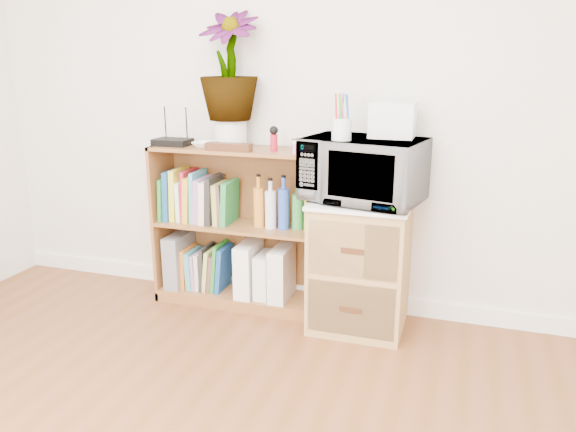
% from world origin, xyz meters
% --- Properties ---
extents(skirting_board, '(4.00, 0.02, 0.10)m').
position_xyz_m(skirting_board, '(0.00, 2.24, 0.05)').
color(skirting_board, white).
rests_on(skirting_board, ground).
extents(bookshelf, '(1.00, 0.30, 0.95)m').
position_xyz_m(bookshelf, '(-0.35, 2.10, 0.47)').
color(bookshelf, brown).
rests_on(bookshelf, ground).
extents(wicker_unit, '(0.50, 0.45, 0.70)m').
position_xyz_m(wicker_unit, '(0.40, 2.02, 0.35)').
color(wicker_unit, '#9E7542').
rests_on(wicker_unit, ground).
extents(microwave, '(0.66, 0.51, 0.33)m').
position_xyz_m(microwave, '(0.40, 2.02, 0.88)').
color(microwave, silver).
rests_on(microwave, wicker_unit).
extents(pen_cup, '(0.10, 0.10, 0.11)m').
position_xyz_m(pen_cup, '(0.30, 1.91, 1.10)').
color(pen_cup, silver).
rests_on(pen_cup, microwave).
extents(small_appliance, '(0.22, 0.19, 0.18)m').
position_xyz_m(small_appliance, '(0.53, 2.09, 1.14)').
color(small_appliance, white).
rests_on(small_appliance, microwave).
extents(router, '(0.21, 0.14, 0.04)m').
position_xyz_m(router, '(-0.74, 2.08, 0.97)').
color(router, black).
rests_on(router, bookshelf).
extents(white_bowl, '(0.13, 0.13, 0.03)m').
position_xyz_m(white_bowl, '(-0.53, 2.07, 0.97)').
color(white_bowl, white).
rests_on(white_bowl, bookshelf).
extents(plant_pot, '(0.18, 0.18, 0.16)m').
position_xyz_m(plant_pot, '(-0.39, 2.12, 1.03)').
color(plant_pot, silver).
rests_on(plant_pot, bookshelf).
extents(potted_plant, '(0.33, 0.33, 0.59)m').
position_xyz_m(potted_plant, '(-0.39, 2.12, 1.40)').
color(potted_plant, '#427830').
rests_on(potted_plant, plant_pot).
extents(trinket_box, '(0.26, 0.07, 0.04)m').
position_xyz_m(trinket_box, '(-0.35, 2.00, 0.97)').
color(trinket_box, '#38200F').
rests_on(trinket_box, bookshelf).
extents(kokeshi_doll, '(0.04, 0.04, 0.09)m').
position_xyz_m(kokeshi_doll, '(-0.11, 2.06, 1.00)').
color(kokeshi_doll, maroon).
rests_on(kokeshi_doll, bookshelf).
extents(wooden_bowl, '(0.11, 0.11, 0.07)m').
position_xyz_m(wooden_bowl, '(0.04, 2.11, 0.98)').
color(wooden_bowl, '#39230F').
rests_on(wooden_bowl, bookshelf).
extents(paint_jars, '(0.12, 0.04, 0.06)m').
position_xyz_m(paint_jars, '(0.06, 2.01, 0.98)').
color(paint_jars, pink).
rests_on(paint_jars, bookshelf).
extents(file_box, '(0.10, 0.26, 0.32)m').
position_xyz_m(file_box, '(-0.75, 2.10, 0.23)').
color(file_box, slate).
rests_on(file_box, bookshelf).
extents(magazine_holder_left, '(0.10, 0.26, 0.32)m').
position_xyz_m(magazine_holder_left, '(-0.28, 2.09, 0.23)').
color(magazine_holder_left, white).
rests_on(magazine_holder_left, bookshelf).
extents(magazine_holder_mid, '(0.08, 0.21, 0.27)m').
position_xyz_m(magazine_holder_mid, '(-0.18, 2.09, 0.20)').
color(magazine_holder_mid, silver).
rests_on(magazine_holder_mid, bookshelf).
extents(magazine_holder_right, '(0.10, 0.25, 0.31)m').
position_xyz_m(magazine_holder_right, '(-0.07, 2.09, 0.23)').
color(magazine_holder_right, silver).
rests_on(magazine_holder_right, bookshelf).
extents(cookbooks, '(0.45, 0.20, 0.31)m').
position_xyz_m(cookbooks, '(-0.60, 2.10, 0.64)').
color(cookbooks, '#20792B').
rests_on(cookbooks, bookshelf).
extents(liquor_bottles, '(0.45, 0.07, 0.31)m').
position_xyz_m(liquor_bottles, '(-0.01, 2.10, 0.64)').
color(liquor_bottles, '#C67925').
rests_on(liquor_bottles, bookshelf).
extents(lower_books, '(0.28, 0.19, 0.30)m').
position_xyz_m(lower_books, '(-0.56, 2.10, 0.20)').
color(lower_books, '#BB6321').
rests_on(lower_books, bookshelf).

